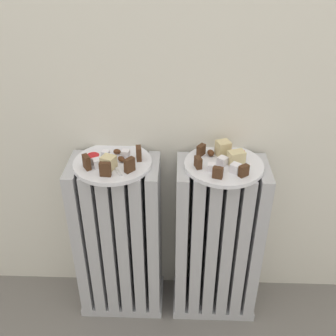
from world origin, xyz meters
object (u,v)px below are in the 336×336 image
Objects in this scene: radiator_left at (119,240)px; plate_right at (224,165)px; plate_left at (113,163)px; jam_bowl_left at (93,158)px; fork at (114,165)px; radiator_right at (217,243)px; jam_bowl_right at (239,154)px.

radiator_left is 0.45m from plate_right.
plate_left reaches higher than radiator_left.
jam_bowl_left is 0.07m from fork.
radiator_right is at bearing 4.38° from fork.
plate_right is at bearing 0.00° from radiator_left.
fork is (0.01, -0.02, 0.31)m from radiator_left.
radiator_left is at bearing 3.94° from jam_bowl_left.
plate_right is (0.33, 0.00, 0.00)m from plate_left.
plate_left is 5.74× the size of jam_bowl_right.
radiator_left is 0.31m from fork.
fork reaches higher than radiator_left.
jam_bowl_left is (-0.38, -0.00, 0.32)m from radiator_right.
plate_left is 5.19× the size of jam_bowl_left.
jam_bowl_right reaches higher than plate_left.
plate_left is 0.03m from fork.
jam_bowl_left is (-0.06, -0.00, 0.02)m from plate_left.
plate_right is 5.19× the size of jam_bowl_left.
fork is at bearing -175.62° from plate_right.
radiator_left is 1.00× the size of radiator_right.
jam_bowl_right reaches higher than plate_right.
jam_bowl_left is at bearing -176.06° from plate_left.
radiator_left is at bearing 180.00° from radiator_right.
radiator_right is 0.30m from plate_right.
radiator_right is at bearing -90.00° from plate_right.
jam_bowl_right is (0.37, 0.04, 0.02)m from plate_left.
plate_left is at bearing 180.00° from radiator_right.
plate_right is 0.06m from jam_bowl_right.
jam_bowl_right is (0.05, 0.04, 0.02)m from plate_right.
plate_right is at bearing 4.38° from fork.
plate_left is at bearing 116.57° from radiator_left.
plate_right is at bearing -142.46° from jam_bowl_right.
plate_left is (-0.00, 0.00, 0.30)m from radiator_left.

